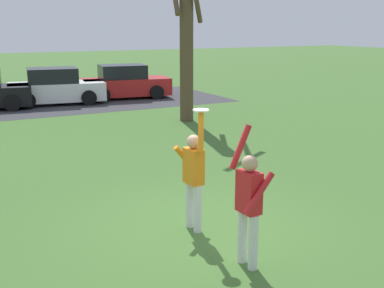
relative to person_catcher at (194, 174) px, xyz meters
name	(u,v)px	position (x,y,z in m)	size (l,w,h in m)	color
ground_plane	(198,229)	(0.07, -0.03, -0.98)	(120.00, 120.00, 0.00)	#426B2D
person_catcher	(194,174)	(0.00, 0.00, 0.00)	(0.49, 0.55, 2.08)	silver
person_defender	(249,201)	(0.08, -1.50, 0.00)	(0.49, 0.56, 2.04)	silver
frisbee_disc	(201,110)	(0.01, -0.22, 1.11)	(0.26, 0.26, 0.02)	white
parked_car_white	(56,88)	(1.07, 14.98, -0.25)	(4.32, 2.48, 1.59)	white
parked_car_red	(125,83)	(4.41, 15.24, -0.25)	(4.32, 2.48, 1.59)	red
parking_strip	(18,107)	(-0.60, 14.98, -0.98)	(18.69, 6.40, 0.01)	#38383D
bare_tree_tall	(187,23)	(4.41, 8.73, 2.51)	(1.82, 1.56, 7.08)	brown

